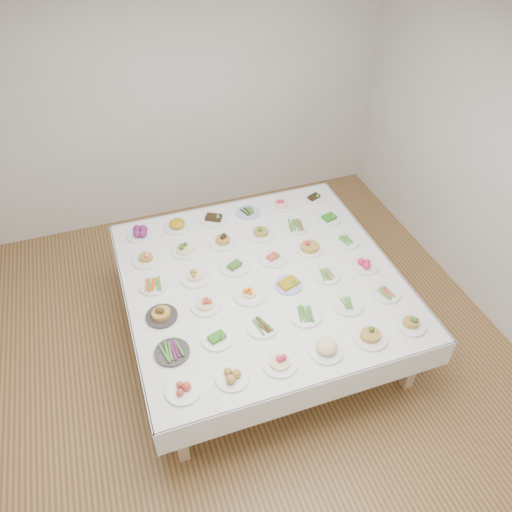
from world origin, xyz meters
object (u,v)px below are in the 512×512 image
object	(u,v)px
display_table	(261,282)
dish_35	(314,197)
dish_0	(183,387)
dish_18	(153,285)

from	to	relation	value
display_table	dish_35	world-z (taller)	dish_35
dish_0	display_table	bearing A→B (deg)	45.00
dish_18	dish_35	size ratio (longest dim) A/B	0.90
dish_18	dish_0	bearing A→B (deg)	-89.65
dish_0	dish_35	size ratio (longest dim) A/B	0.97
display_table	dish_18	bearing A→B (deg)	168.22
dish_18	dish_35	bearing A→B (deg)	21.81
dish_0	dish_18	size ratio (longest dim) A/B	1.08
dish_0	dish_35	distance (m)	2.67
display_table	dish_35	bearing A→B (deg)	45.26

